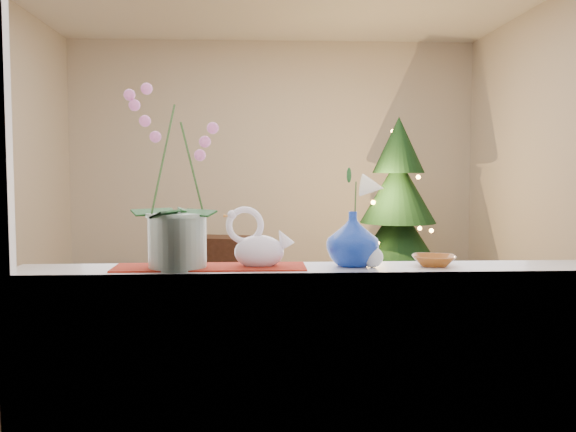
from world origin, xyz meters
name	(u,v)px	position (x,y,z in m)	size (l,w,h in m)	color
ground	(284,340)	(0.00, 0.00, 0.00)	(5.00, 5.00, 0.00)	#392717
wall_back	(273,163)	(0.00, 2.50, 1.35)	(4.50, 0.10, 2.70)	beige
wall_front	(317,149)	(0.00, -2.50, 1.35)	(4.50, 0.10, 2.70)	beige
window_apron	(315,402)	(0.00, -2.46, 0.44)	(2.20, 0.08, 0.88)	white
windowsill	(313,272)	(0.00, -2.37, 0.90)	(2.20, 0.26, 0.04)	white
window_frame	(317,48)	(0.00, -2.47, 1.70)	(2.22, 0.06, 1.60)	white
runner	(210,267)	(-0.38, -2.37, 0.92)	(0.70, 0.20, 0.01)	maroon
orchid_pot	(177,177)	(-0.50, -2.38, 1.25)	(0.23, 0.23, 0.67)	white
swan	(259,239)	(-0.20, -2.37, 1.03)	(0.25, 0.11, 0.21)	white
blue_vase	(353,235)	(0.15, -2.35, 1.04)	(0.22, 0.22, 0.24)	navy
lily	(353,179)	(0.15, -2.35, 1.24)	(0.13, 0.07, 0.18)	white
paperweight	(373,257)	(0.22, -2.39, 0.96)	(0.08, 0.08, 0.08)	silver
amber_dish	(434,261)	(0.45, -2.37, 0.94)	(0.14, 0.14, 0.03)	brown
xmas_tree	(398,208)	(1.20, 1.50, 0.89)	(0.98, 0.98, 1.79)	black
side_table	(221,266)	(-0.55, 1.75, 0.30)	(0.80, 0.40, 0.60)	black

